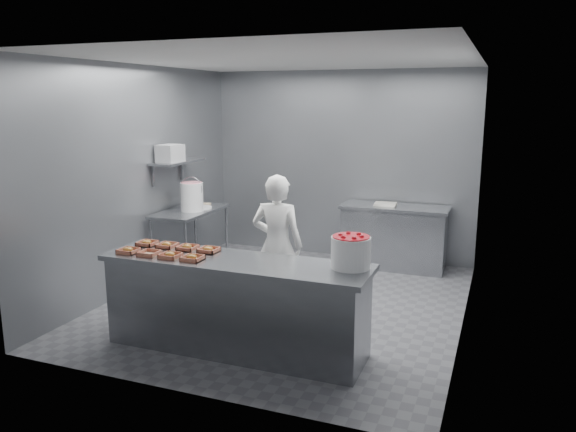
% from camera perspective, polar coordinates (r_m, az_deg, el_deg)
% --- Properties ---
extents(floor, '(4.50, 4.50, 0.00)m').
position_cam_1_polar(floor, '(6.76, -0.11, -8.80)').
color(floor, '#4C4C51').
rests_on(floor, ground).
extents(ceiling, '(4.50, 4.50, 0.00)m').
position_cam_1_polar(ceiling, '(6.34, -0.12, 15.61)').
color(ceiling, white).
rests_on(ceiling, wall_back).
extents(wall_back, '(4.00, 0.04, 2.80)m').
position_cam_1_polar(wall_back, '(8.52, 5.41, 5.15)').
color(wall_back, slate).
rests_on(wall_back, ground).
extents(wall_left, '(0.04, 4.50, 2.80)m').
position_cam_1_polar(wall_left, '(7.36, -14.81, 3.77)').
color(wall_left, slate).
rests_on(wall_left, ground).
extents(wall_right, '(0.04, 4.50, 2.80)m').
position_cam_1_polar(wall_right, '(5.98, 18.04, 1.81)').
color(wall_right, slate).
rests_on(wall_right, ground).
extents(service_counter, '(2.60, 0.70, 0.90)m').
position_cam_1_polar(service_counter, '(5.44, -5.34, -8.96)').
color(service_counter, slate).
rests_on(service_counter, ground).
extents(prep_table, '(0.60, 1.20, 0.90)m').
position_cam_1_polar(prep_table, '(7.81, -9.85, -1.60)').
color(prep_table, slate).
rests_on(prep_table, ground).
extents(back_counter, '(1.50, 0.60, 0.90)m').
position_cam_1_polar(back_counter, '(8.15, 10.70, -2.07)').
color(back_counter, slate).
rests_on(back_counter, ground).
extents(wall_shelf, '(0.35, 0.90, 0.03)m').
position_cam_1_polar(wall_shelf, '(7.74, -11.18, 5.43)').
color(wall_shelf, slate).
rests_on(wall_shelf, wall_left).
extents(tray_0, '(0.19, 0.18, 0.06)m').
position_cam_1_polar(tray_0, '(5.73, -15.91, -3.38)').
color(tray_0, tan).
rests_on(tray_0, service_counter).
extents(tray_1, '(0.19, 0.18, 0.04)m').
position_cam_1_polar(tray_1, '(5.59, -13.91, -3.68)').
color(tray_1, tan).
rests_on(tray_1, service_counter).
extents(tray_2, '(0.19, 0.18, 0.06)m').
position_cam_1_polar(tray_2, '(5.46, -11.87, -3.92)').
color(tray_2, tan).
rests_on(tray_2, service_counter).
extents(tray_3, '(0.19, 0.18, 0.06)m').
position_cam_1_polar(tray_3, '(5.34, -9.69, -4.20)').
color(tray_3, tan).
rests_on(tray_3, service_counter).
extents(tray_4, '(0.19, 0.18, 0.06)m').
position_cam_1_polar(tray_4, '(5.97, -14.12, -2.67)').
color(tray_4, tan).
rests_on(tray_4, service_counter).
extents(tray_5, '(0.19, 0.18, 0.06)m').
position_cam_1_polar(tray_5, '(5.84, -12.19, -2.91)').
color(tray_5, tan).
rests_on(tray_5, service_counter).
extents(tray_6, '(0.19, 0.18, 0.06)m').
position_cam_1_polar(tray_6, '(5.71, -10.18, -3.15)').
color(tray_6, tan).
rests_on(tray_6, service_counter).
extents(tray_7, '(0.19, 0.18, 0.06)m').
position_cam_1_polar(tray_7, '(5.59, -8.07, -3.40)').
color(tray_7, tan).
rests_on(tray_7, service_counter).
extents(worker, '(0.61, 0.42, 1.58)m').
position_cam_1_polar(worker, '(6.22, -1.10, -2.98)').
color(worker, white).
rests_on(worker, ground).
extents(strawberry_tub, '(0.35, 0.35, 0.29)m').
position_cam_1_polar(strawberry_tub, '(5.02, 6.39, -3.55)').
color(strawberry_tub, white).
rests_on(strawberry_tub, service_counter).
extents(glaze_bucket, '(0.32, 0.30, 0.47)m').
position_cam_1_polar(glaze_bucket, '(7.64, -9.74, 2.01)').
color(glaze_bucket, white).
rests_on(glaze_bucket, prep_table).
extents(bucket_lid, '(0.33, 0.33, 0.02)m').
position_cam_1_polar(bucket_lid, '(7.84, -8.83, 0.87)').
color(bucket_lid, white).
rests_on(bucket_lid, prep_table).
extents(rag, '(0.17, 0.15, 0.02)m').
position_cam_1_polar(rag, '(8.07, -8.48, 1.20)').
color(rag, '#CCB28C').
rests_on(rag, prep_table).
extents(appliance, '(0.30, 0.33, 0.23)m').
position_cam_1_polar(appliance, '(7.58, -11.89, 6.26)').
color(appliance, gray).
rests_on(appliance, wall_shelf).
extents(paper_stack, '(0.31, 0.23, 0.04)m').
position_cam_1_polar(paper_stack, '(8.08, 9.88, 1.21)').
color(paper_stack, silver).
rests_on(paper_stack, back_counter).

